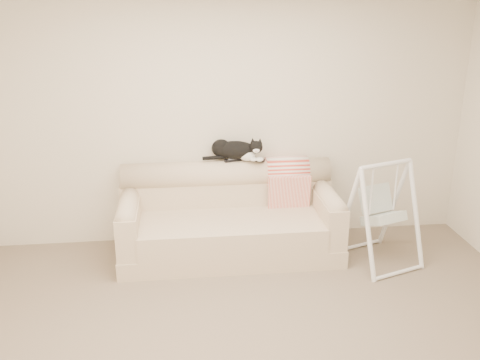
% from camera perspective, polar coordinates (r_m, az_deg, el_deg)
% --- Properties ---
extents(ground_plane, '(5.00, 5.00, 0.00)m').
position_cam_1_polar(ground_plane, '(4.26, 2.01, -17.30)').
color(ground_plane, '#6F5D4D').
rests_on(ground_plane, ground).
extents(room_shell, '(5.04, 4.04, 2.60)m').
position_cam_1_polar(room_shell, '(3.56, 2.30, 2.81)').
color(room_shell, beige).
rests_on(room_shell, ground).
extents(sofa, '(2.20, 0.93, 0.90)m').
position_cam_1_polar(sofa, '(5.47, -1.16, -4.24)').
color(sofa, '#C9B191').
rests_on(sofa, ground).
extents(remote_a, '(0.19, 0.09, 0.03)m').
position_cam_1_polar(remote_a, '(5.51, -0.77, 2.16)').
color(remote_a, black).
rests_on(remote_a, sofa).
extents(remote_b, '(0.17, 0.12, 0.02)m').
position_cam_1_polar(remote_b, '(5.52, 1.78, 2.16)').
color(remote_b, black).
rests_on(remote_b, sofa).
extents(tuxedo_cat, '(0.63, 0.34, 0.25)m').
position_cam_1_polar(tuxedo_cat, '(5.49, -0.48, 3.23)').
color(tuxedo_cat, black).
rests_on(tuxedo_cat, sofa).
extents(throw_blanket, '(0.44, 0.38, 0.58)m').
position_cam_1_polar(throw_blanket, '(5.63, 5.01, 0.49)').
color(throw_blanket, red).
rests_on(throw_blanket, sofa).
extents(baby_swing, '(0.82, 0.84, 1.04)m').
position_cam_1_polar(baby_swing, '(5.38, 14.80, -3.38)').
color(baby_swing, white).
rests_on(baby_swing, ground).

